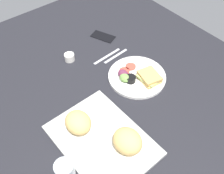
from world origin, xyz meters
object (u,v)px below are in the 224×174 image
object	(u,v)px
knife	(107,56)
espresso_cup	(69,57)
serving_tray	(102,140)
plate_with_salad	(137,76)
cell_phone	(103,36)
drinking_glass	(66,173)
fork	(116,56)
bread_plate_near	(127,143)
bread_plate_far	(78,125)

from	to	relation	value
knife	espresso_cup	bearing A→B (deg)	-34.92
serving_tray	plate_with_salad	size ratio (longest dim) A/B	1.49
plate_with_salad	cell_phone	bearing A→B (deg)	-10.99
drinking_glass	cell_phone	world-z (taller)	drinking_glass
fork	plate_with_salad	bearing A→B (deg)	79.65
bread_plate_near	cell_phone	world-z (taller)	bread_plate_near
bread_plate_near	knife	distance (cm)	59.97
plate_with_salad	drinking_glass	bearing A→B (deg)	111.73
serving_tray	espresso_cup	xyz separation A→B (cm)	(52.59, -17.44, 1.20)
drinking_glass	espresso_cup	bearing A→B (deg)	-33.56
drinking_glass	knife	size ratio (longest dim) A/B	0.66
serving_tray	cell_phone	xyz separation A→B (cm)	(57.41, -44.77, -0.40)
cell_phone	bread_plate_far	bearing A→B (deg)	110.79
espresso_cup	knife	bearing A→B (deg)	-121.36
serving_tray	cell_phone	bearing A→B (deg)	-37.95
bread_plate_near	drinking_glass	xyz separation A→B (cm)	(4.77, 26.23, 0.33)
bread_plate_near	knife	bearing A→B (deg)	-30.33
serving_tray	bread_plate_far	xyz separation A→B (cm)	(10.10, 4.91, 4.70)
drinking_glass	fork	xyz separation A→B (cm)	(43.75, -60.38, -6.06)
espresso_cup	drinking_glass	bearing A→B (deg)	146.44
knife	cell_phone	size ratio (longest dim) A/B	1.32
bread_plate_far	espresso_cup	bearing A→B (deg)	-27.75
espresso_cup	fork	distance (cm)	26.19
serving_tray	bread_plate_near	xyz separation A→B (cm)	(-9.94, -5.36, 5.18)
bread_plate_near	knife	xyz separation A→B (cm)	(51.53, -30.14, -5.73)
fork	cell_phone	distance (cm)	19.55
bread_plate_near	fork	world-z (taller)	bread_plate_near
bread_plate_far	plate_with_salad	xyz separation A→B (cm)	(7.83, -42.01, -3.86)
espresso_cup	cell_phone	distance (cm)	27.79
plate_with_salad	knife	bearing A→B (deg)	3.86
plate_with_salad	cell_phone	xyz separation A→B (cm)	(39.48, -7.67, -1.24)
plate_with_salad	knife	size ratio (longest dim) A/B	1.59
bread_plate_near	bread_plate_far	world-z (taller)	bread_plate_near
bread_plate_far	fork	world-z (taller)	bread_plate_far
bread_plate_far	drinking_glass	bearing A→B (deg)	133.74
drinking_glass	espresso_cup	xyz separation A→B (cm)	(57.76, -38.32, -4.31)
serving_tray	knife	bearing A→B (deg)	-40.50
drinking_glass	fork	distance (cm)	74.81
serving_tray	bread_plate_near	bearing A→B (deg)	-151.66
fork	bread_plate_far	bearing A→B (deg)	28.96
bread_plate_near	drinking_glass	size ratio (longest dim) A/B	1.51
espresso_cup	fork	xyz separation A→B (cm)	(-14.01, -22.06, -1.75)
knife	bread_plate_near	bearing A→B (deg)	56.11
drinking_glass	knife	bearing A→B (deg)	-50.33
fork	espresso_cup	bearing A→B (deg)	-36.12
cell_phone	fork	bearing A→B (deg)	141.57
serving_tray	bread_plate_near	world-z (taller)	bread_plate_near
knife	fork	bearing A→B (deg)	139.57
serving_tray	fork	xyz separation A→B (cm)	(38.58, -39.51, -0.55)
cell_phone	drinking_glass	bearing A→B (deg)	110.82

